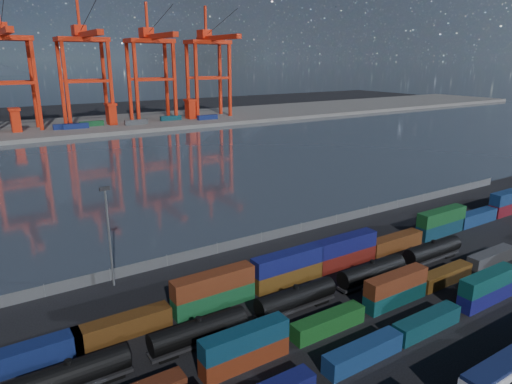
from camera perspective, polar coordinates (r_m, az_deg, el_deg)
ground at (r=72.35m, az=13.39°, el=-13.33°), size 700.00×700.00×0.00m
harbor_water at (r=158.61m, az=-14.91°, el=2.93°), size 700.00×700.00×0.00m
far_quay at (r=258.96m, az=-22.39°, el=7.51°), size 700.00×70.00×2.00m
container_row_south at (r=56.73m, az=10.24°, el=-19.87°), size 139.15×2.31×4.92m
container_row_mid at (r=68.52m, az=13.64°, el=-13.57°), size 140.44×2.31×4.92m
container_row_north at (r=86.73m, az=14.08°, el=-6.49°), size 141.70×2.59×5.51m
tanker_string at (r=63.92m, az=-0.69°, el=-14.98°), size 90.79×2.85×4.08m
waterfront_fence at (r=91.22m, az=0.69°, el=-5.73°), size 160.12×0.12×2.20m
yard_light_mast at (r=75.05m, az=-17.92°, el=-4.74°), size 1.60×0.40×16.60m
gantry_cranes at (r=248.84m, az=-24.81°, el=15.84°), size 199.67×47.36×64.14m
quay_containers at (r=242.64m, az=-24.33°, el=7.33°), size 172.58×10.99×2.60m
straddle_carriers at (r=247.92m, az=-22.68°, el=8.74°), size 140.00×7.00×11.10m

